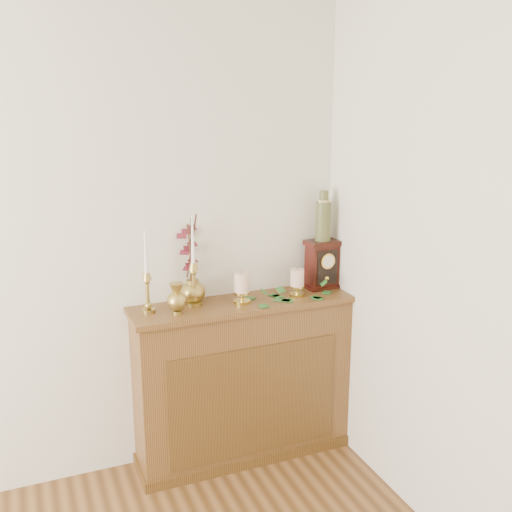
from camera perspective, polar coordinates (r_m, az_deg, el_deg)
name	(u,v)px	position (r m, az deg, el deg)	size (l,w,h in m)	color
console_shelf	(244,384)	(3.44, -1.16, -12.11)	(1.24, 0.34, 0.93)	brown
candlestick_left	(147,286)	(3.09, -10.33, -2.83)	(0.07, 0.07, 0.43)	#B19746
candlestick_center	(194,277)	(3.15, -5.96, -2.01)	(0.08, 0.08, 0.48)	#B19746
bud_vase	(177,299)	(3.06, -7.56, -4.08)	(0.10, 0.10, 0.16)	#B19746
ginger_jar	(189,262)	(3.20, -6.37, -0.55)	(0.20, 0.22, 0.49)	#B19746
pillar_candle_left	(242,286)	(3.19, -1.36, -2.91)	(0.09, 0.09, 0.18)	gold
pillar_candle_right	(297,281)	(3.32, 3.94, -2.41)	(0.08, 0.08, 0.16)	gold
ivy_garland	(298,295)	(3.30, 4.01, -3.75)	(0.48, 0.21, 0.09)	#276125
mantel_clock	(322,265)	(3.46, 6.32, -0.83)	(0.20, 0.14, 0.28)	#370E0B
ceramic_vase	(323,218)	(3.41, 6.42, 3.59)	(0.09, 0.09, 0.29)	#183026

